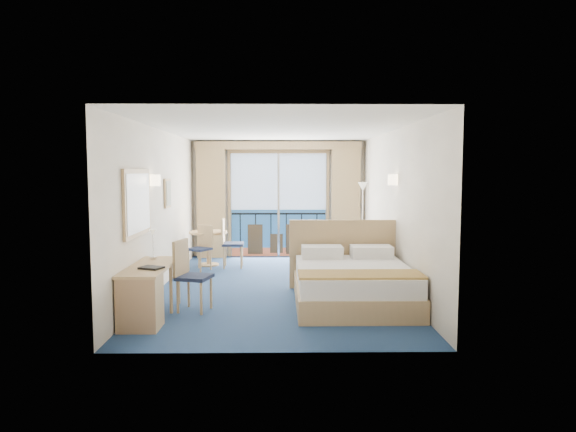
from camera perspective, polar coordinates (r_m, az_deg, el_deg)
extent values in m
plane|color=navy|center=(8.97, -1.13, -7.84)|extent=(6.50, 6.50, 0.00)
cube|color=beige|center=(12.02, -1.06, 1.93)|extent=(4.00, 0.02, 2.70)
cube|color=beige|center=(5.52, -1.34, -1.69)|extent=(4.00, 0.02, 2.70)
cube|color=beige|center=(9.01, -14.04, 0.76)|extent=(0.02, 6.50, 2.70)
cube|color=beige|center=(8.98, 11.78, 0.79)|extent=(0.02, 6.50, 2.70)
cube|color=white|center=(8.77, -1.16, 9.69)|extent=(4.00, 6.50, 0.02)
cube|color=navy|center=(12.05, -1.05, -1.83)|extent=(2.20, 0.02, 1.08)
cube|color=#B1C7E9|center=(11.97, -1.06, 3.88)|extent=(2.20, 0.02, 1.32)
cube|color=#9F4B31|center=(12.11, -1.05, -3.99)|extent=(2.20, 0.02, 0.20)
cube|color=black|center=(12.00, -1.05, 0.25)|extent=(2.20, 0.02, 0.04)
cube|color=tan|center=(11.97, -1.06, 7.23)|extent=(2.36, 0.03, 0.12)
cube|color=tan|center=(12.04, -6.54, 1.19)|extent=(0.06, 0.03, 2.40)
cube|color=tan|center=(12.03, 4.43, 1.21)|extent=(0.06, 0.03, 2.40)
cube|color=silver|center=(11.98, -1.06, 1.20)|extent=(0.05, 0.02, 2.40)
cube|color=#382919|center=(12.06, 0.62, -2.59)|extent=(0.35, 0.02, 0.70)
cube|color=#382919|center=(12.08, -3.66, -2.59)|extent=(0.35, 0.02, 0.70)
cube|color=#382919|center=(12.07, -1.29, -3.06)|extent=(0.30, 0.02, 0.45)
cube|color=black|center=(12.08, -5.32, -1.88)|extent=(0.02, 0.01, 0.90)
cube|color=black|center=(12.06, -3.62, -1.88)|extent=(0.02, 0.01, 0.90)
cube|color=black|center=(12.05, -1.91, -1.88)|extent=(0.03, 0.01, 0.90)
cube|color=black|center=(12.05, -0.19, -1.88)|extent=(0.03, 0.01, 0.90)
cube|color=black|center=(12.06, 1.52, -1.88)|extent=(0.02, 0.01, 0.90)
cube|color=black|center=(12.08, 3.23, -1.87)|extent=(0.02, 0.01, 0.90)
cube|color=tan|center=(11.94, -8.52, 1.50)|extent=(0.65, 0.22, 2.55)
cube|color=tan|center=(11.93, 6.41, 1.52)|extent=(0.65, 0.22, 2.55)
cube|color=tan|center=(11.86, -1.07, 7.84)|extent=(3.80, 0.25, 0.18)
cube|color=tan|center=(7.54, -16.42, 1.42)|extent=(0.04, 1.25, 0.95)
cube|color=silver|center=(7.53, -16.25, 1.43)|extent=(0.01, 1.12, 0.82)
cube|color=tan|center=(9.42, -13.24, 2.48)|extent=(0.03, 0.42, 0.52)
cube|color=gray|center=(9.42, -13.12, 2.48)|extent=(0.01, 0.34, 0.44)
cylinder|color=beige|center=(8.39, -14.58, 3.86)|extent=(0.18, 0.18, 0.18)
cylinder|color=beige|center=(8.80, 11.61, 3.97)|extent=(0.18, 0.18, 0.18)
cube|color=tan|center=(7.81, 7.22, -8.62)|extent=(1.70, 2.13, 0.32)
cube|color=white|center=(7.74, 7.25, -6.52)|extent=(1.64, 2.06, 0.27)
cube|color=tan|center=(7.04, 8.05, -6.45)|extent=(1.68, 0.59, 0.03)
cube|color=white|center=(8.41, 3.80, -3.99)|extent=(0.66, 0.43, 0.19)
cube|color=white|center=(8.51, 9.24, -3.93)|extent=(0.66, 0.43, 0.19)
cube|color=tan|center=(8.81, 6.24, -4.23)|extent=(1.86, 0.06, 1.17)
cube|color=tan|center=(9.26, 10.10, -5.96)|extent=(0.37, 0.36, 0.49)
cube|color=silver|center=(9.23, 10.29, -4.18)|extent=(0.20, 0.16, 0.09)
imported|color=#4B515B|center=(10.26, 6.69, -4.21)|extent=(1.08, 1.08, 0.71)
cylinder|color=silver|center=(11.70, 8.22, -4.78)|extent=(0.24, 0.24, 0.03)
cylinder|color=silver|center=(11.59, 8.27, -0.83)|extent=(0.03, 0.03, 1.65)
cone|color=beige|center=(11.54, 8.32, 3.25)|extent=(0.22, 0.22, 0.20)
cube|color=tan|center=(7.25, -15.07, -5.46)|extent=(0.53, 1.53, 0.04)
cube|color=tan|center=(6.82, -16.10, -9.22)|extent=(0.50, 0.46, 0.68)
cylinder|color=tan|center=(7.56, -16.39, -7.84)|extent=(0.05, 0.05, 0.68)
cylinder|color=tan|center=(7.45, -12.88, -7.95)|extent=(0.05, 0.05, 0.68)
cylinder|color=tan|center=(8.06, -15.38, -7.02)|extent=(0.05, 0.05, 0.68)
cylinder|color=tan|center=(7.95, -12.08, -7.11)|extent=(0.05, 0.05, 0.68)
cube|color=#1B2440|center=(7.47, -10.36, -6.70)|extent=(0.53, 0.53, 0.05)
cube|color=tan|center=(7.51, -11.84, -4.58)|extent=(0.15, 0.43, 0.52)
cylinder|color=tan|center=(7.30, -9.63, -9.02)|extent=(0.04, 0.04, 0.47)
cylinder|color=tan|center=(7.62, -8.55, -8.41)|extent=(0.04, 0.04, 0.47)
cylinder|color=tan|center=(7.45, -12.15, -8.78)|extent=(0.04, 0.04, 0.47)
cylinder|color=tan|center=(7.76, -10.98, -8.21)|extent=(0.04, 0.04, 0.47)
cube|color=black|center=(6.99, -14.95, -5.57)|extent=(0.34, 0.31, 0.03)
cylinder|color=silver|center=(7.73, -14.74, -4.45)|extent=(0.11, 0.11, 0.02)
cylinder|color=silver|center=(7.70, -14.77, -3.16)|extent=(0.01, 0.01, 0.37)
cone|color=beige|center=(7.68, -14.80, -1.80)|extent=(0.10, 0.10, 0.09)
cylinder|color=tan|center=(10.97, -8.87, -1.80)|extent=(0.81, 0.81, 0.04)
cylinder|color=tan|center=(11.02, -8.84, -3.62)|extent=(0.08, 0.08, 0.70)
cylinder|color=tan|center=(11.07, -8.82, -5.35)|extent=(0.44, 0.44, 0.03)
cube|color=#1B2440|center=(10.71, -6.13, -3.12)|extent=(0.45, 0.45, 0.05)
cube|color=tan|center=(10.69, -7.25, -1.69)|extent=(0.05, 0.44, 0.52)
cylinder|color=tan|center=(10.56, -5.22, -4.61)|extent=(0.04, 0.04, 0.47)
cylinder|color=tan|center=(10.91, -5.14, -4.30)|extent=(0.04, 0.04, 0.47)
cylinder|color=tan|center=(10.59, -7.13, -4.61)|extent=(0.04, 0.04, 0.47)
cylinder|color=tan|center=(10.93, -6.98, -4.30)|extent=(0.04, 0.04, 0.47)
cube|color=#1B2440|center=(10.49, -9.80, -3.64)|extent=(0.53, 0.53, 0.05)
cube|color=tan|center=(10.59, -9.17, -2.24)|extent=(0.35, 0.24, 0.46)
cylinder|color=tan|center=(10.51, -10.99, -4.88)|extent=(0.03, 0.03, 0.41)
cylinder|color=tan|center=(10.31, -9.70, -5.05)|extent=(0.03, 0.03, 0.41)
cylinder|color=tan|center=(10.74, -9.87, -4.65)|extent=(0.03, 0.03, 0.41)
cylinder|color=tan|center=(10.54, -8.59, -4.81)|extent=(0.03, 0.03, 0.41)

